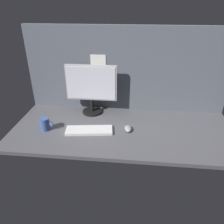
% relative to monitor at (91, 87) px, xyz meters
% --- Properties ---
extents(ground_plane, '(1.80, 0.80, 0.03)m').
position_rel_monitor_xyz_m(ground_plane, '(0.30, -0.25, -0.26)').
color(ground_plane, '#515156').
extents(cubicle_wall_back, '(1.80, 0.06, 0.76)m').
position_rel_monitor_xyz_m(cubicle_wall_back, '(0.30, 0.12, 0.13)').
color(cubicle_wall_back, '#565B66').
rests_on(cubicle_wall_back, ground_plane).
extents(monitor, '(0.45, 0.18, 0.45)m').
position_rel_monitor_xyz_m(monitor, '(0.00, 0.00, 0.00)').
color(monitor, black).
rests_on(monitor, ground_plane).
extents(keyboard, '(0.38, 0.18, 0.02)m').
position_rel_monitor_xyz_m(keyboard, '(0.03, -0.33, -0.24)').
color(keyboard, silver).
rests_on(keyboard, ground_plane).
extents(mouse, '(0.07, 0.10, 0.03)m').
position_rel_monitor_xyz_m(mouse, '(0.34, -0.29, -0.23)').
color(mouse, '#99999E').
rests_on(mouse, ground_plane).
extents(mug_ceramic_blue, '(0.11, 0.07, 0.10)m').
position_rel_monitor_xyz_m(mug_ceramic_blue, '(-0.32, -0.35, -0.20)').
color(mug_ceramic_blue, '#38569E').
rests_on(mug_ceramic_blue, ground_plane).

